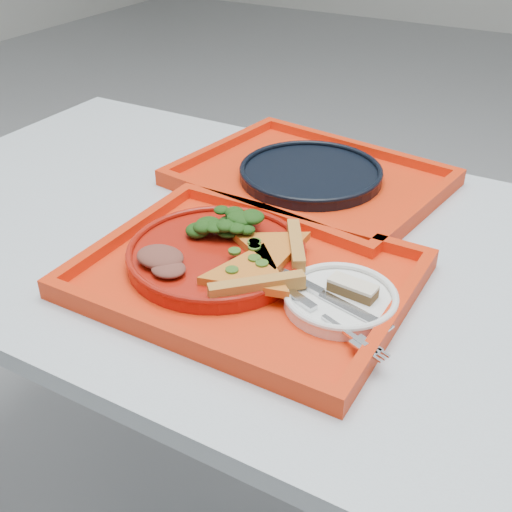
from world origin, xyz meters
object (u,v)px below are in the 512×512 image
Objects in this scene: dinner_plate at (217,256)px; dessert_bar at (353,288)px; tray_main at (246,279)px; navy_plate at (311,175)px; tray_far at (310,182)px.

dessert_bar is (0.21, 0.00, 0.01)m from dinner_plate.
dessert_bar is (0.16, 0.01, 0.03)m from tray_main.
dinner_plate is at bearing -173.63° from dessert_bar.
navy_plate is (-0.00, 0.32, -0.00)m from dinner_plate.
dessert_bar reaches higher than tray_main.
dinner_plate is 1.00× the size of navy_plate.
tray_far is 1.73× the size of dinner_plate.
tray_main is 0.16m from dessert_bar.
tray_main is at bearing -10.30° from dinner_plate.
tray_far is at bearing 128.93° from dessert_bar.
dinner_plate reaches higher than tray_main.
tray_main and tray_far have the same top height.
navy_plate is 0.38m from dessert_bar.
tray_far is at bearing 0.00° from navy_plate.
dessert_bar is (0.21, -0.32, 0.03)m from tray_far.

